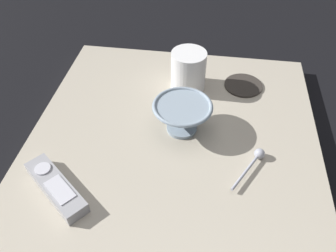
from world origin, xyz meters
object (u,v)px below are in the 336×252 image
(teaspoon, at_px, (256,158))
(cereal_bowl, at_px, (182,116))
(drink_coaster, at_px, (243,85))
(coffee_mug, at_px, (188,70))
(tv_remote_near, at_px, (56,187))

(teaspoon, bearing_deg, cereal_bowl, 155.47)
(teaspoon, distance_m, drink_coaster, 0.25)
(coffee_mug, height_order, drink_coaster, coffee_mug)
(cereal_bowl, distance_m, drink_coaster, 0.23)
(cereal_bowl, relative_size, coffee_mug, 1.30)
(coffee_mug, bearing_deg, tv_remote_near, -120.70)
(tv_remote_near, bearing_deg, coffee_mug, 59.30)
(cereal_bowl, relative_size, tv_remote_near, 0.85)
(cereal_bowl, bearing_deg, drink_coaster, 52.13)
(cereal_bowl, height_order, drink_coaster, cereal_bowl)
(coffee_mug, distance_m, teaspoon, 0.29)
(coffee_mug, distance_m, drink_coaster, 0.15)
(tv_remote_near, bearing_deg, drink_coaster, 46.98)
(tv_remote_near, relative_size, drink_coaster, 1.58)
(coffee_mug, height_order, teaspoon, coffee_mug)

